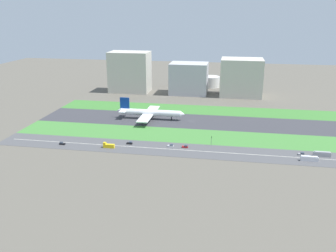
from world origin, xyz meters
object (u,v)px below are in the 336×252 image
car_0 (185,147)px  fuel_tank_west (185,81)px  airliner (149,113)px  bus_1 (309,159)px  car_2 (130,143)px  office_tower (241,77)px  bus_0 (322,154)px  car_4 (62,144)px  car_1 (302,154)px  fuel_tank_east (237,83)px  terminal_building (130,72)px  car_3 (171,146)px  fuel_tank_centre (210,82)px  traffic_light (211,140)px  hangar_building (189,79)px  truck_0 (109,146)px

car_0 → fuel_tank_west: size_ratio=0.20×
airliner → bus_1: bearing=-31.1°
car_2 → office_tower: 202.09m
bus_0 → car_4: 189.76m
car_1 → office_tower: office_tower is taller
fuel_tank_east → terminal_building: bearing=-161.1°
car_3 → car_4: same height
fuel_tank_east → fuel_tank_west: bearing=180.0°
fuel_tank_centre → car_0: bearing=-91.0°
car_1 → bus_1: bearing=-71.9°
traffic_light → bus_1: bearing=-15.0°
hangar_building → fuel_tank_east: bearing=37.9°
terminal_building → fuel_tank_east: 140.26m
car_2 → car_1: 125.41m
truck_0 → fuel_tank_west: size_ratio=0.39×
airliner → car_1: airliner is taller
car_2 → hangar_building: 184.32m
car_2 → terminal_building: (-50.68, 182.00, 23.76)m
hangar_building → office_tower: 62.31m
airliner → car_3: size_ratio=14.77×
airliner → car_0: size_ratio=14.77×
car_0 → car_2: bearing=180.0°
car_2 → fuel_tank_centre: fuel_tank_centre is taller
car_0 → hangar_building: hangar_building is taller
bus_1 → traffic_light: size_ratio=1.61×
office_tower → fuel_tank_east: 47.69m
car_4 → traffic_light: (111.86, 17.99, 3.37)m
car_0 → car_1: 82.71m
traffic_light → bus_0: bearing=-5.9°
airliner → bus_1: 150.86m
bus_0 → car_4: bearing=-177.0°
truck_0 → car_0: size_ratio=1.91×
car_0 → office_tower: 188.09m
bus_0 → car_2: bus_0 is taller
traffic_light → hangar_building: size_ratio=0.16×
car_1 → fuel_tank_east: size_ratio=0.23×
fuel_tank_west → car_0: bearing=-82.3°
car_3 → bus_1: bearing=-5.9°
car_1 → terminal_building: terminal_building is taller
car_3 → car_0: (10.92, 0.00, 0.00)m
airliner → bus_0: (139.42, -68.00, -4.41)m
car_4 → traffic_light: bearing=-170.9°
bus_0 → fuel_tank_east: size_ratio=0.61×
terminal_building → fuel_tank_east: (131.63, 45.00, -17.93)m
truck_0 → car_0: (56.10, 10.00, -0.75)m
fuel_tank_east → traffic_light: bearing=-95.1°
car_0 → traffic_light: size_ratio=0.61×
traffic_light → terminal_building: size_ratio=0.15×
truck_0 → fuel_tank_west: bearing=-96.2°
truck_0 → bus_0: bearing=-176.2°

